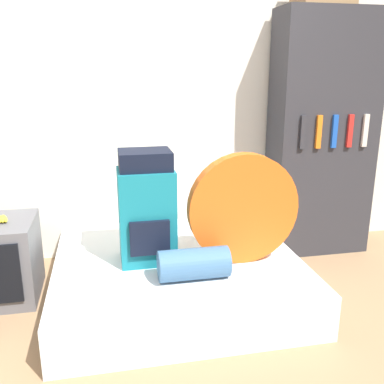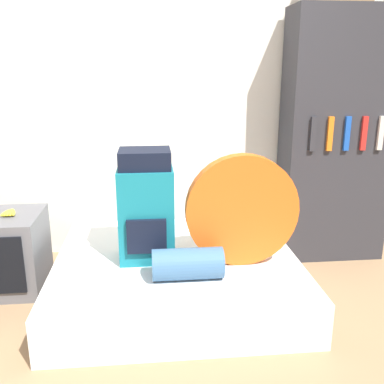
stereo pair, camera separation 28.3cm
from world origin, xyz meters
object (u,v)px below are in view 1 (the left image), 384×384
Objects in this scene: backpack at (147,209)px; bookshelf at (322,136)px; sleeping_roll at (194,264)px; tent_bag at (243,209)px.

bookshelf reaches higher than backpack.
bookshelf reaches higher than sleeping_roll.
bookshelf is at bearing 20.75° from backpack.
tent_bag is at bearing 27.39° from sleeping_roll.
bookshelf is (0.90, 0.72, 0.34)m from tent_bag.
backpack reaches higher than sleeping_roll.
backpack is at bearing 166.92° from tent_bag.
sleeping_roll is at bearing -152.61° from tent_bag.
bookshelf is at bearing 38.39° from tent_bag.
backpack is 0.37× the size of bookshelf.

